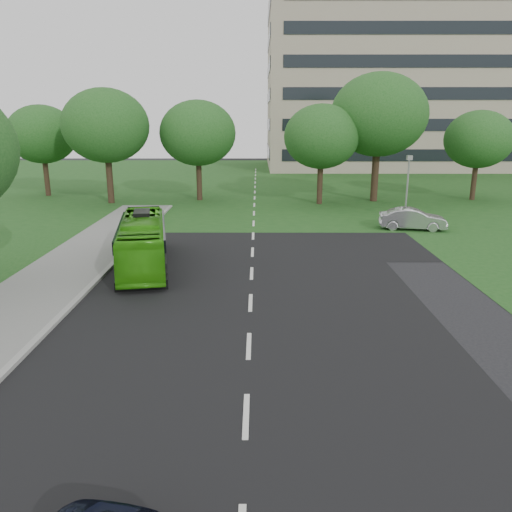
% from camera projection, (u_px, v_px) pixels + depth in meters
% --- Properties ---
extents(ground, '(160.00, 160.00, 0.00)m').
position_uv_depth(ground, '(250.00, 322.00, 18.31)').
color(ground, black).
rests_on(ground, ground).
extents(street_surfaces, '(120.00, 120.00, 0.15)m').
position_uv_depth(street_surfaces, '(249.00, 211.00, 40.25)').
color(street_surfaces, black).
rests_on(street_surfaces, ground).
extents(office_building, '(40.10, 20.10, 25.00)m').
position_uv_depth(office_building, '(402.00, 83.00, 74.69)').
color(office_building, tan).
rests_on(office_building, ground).
extents(tree_park_a, '(7.40, 7.40, 9.84)m').
position_uv_depth(tree_park_a, '(106.00, 126.00, 42.72)').
color(tree_park_a, black).
rests_on(tree_park_a, ground).
extents(tree_park_b, '(6.80, 6.80, 8.91)m').
position_uv_depth(tree_park_b, '(198.00, 133.00, 44.55)').
color(tree_park_b, black).
rests_on(tree_park_b, ground).
extents(tree_park_c, '(6.41, 6.41, 8.51)m').
position_uv_depth(tree_park_c, '(321.00, 137.00, 42.51)').
color(tree_park_c, black).
rests_on(tree_park_c, ground).
extents(tree_park_d, '(8.46, 8.46, 11.19)m').
position_uv_depth(tree_park_d, '(379.00, 115.00, 43.51)').
color(tree_park_d, black).
rests_on(tree_park_d, ground).
extents(tree_park_e, '(6.03, 6.03, 8.04)m').
position_uv_depth(tree_park_e, '(479.00, 140.00, 44.77)').
color(tree_park_e, black).
rests_on(tree_park_e, ground).
extents(tree_park_f, '(6.42, 6.42, 8.58)m').
position_uv_depth(tree_park_f, '(42.00, 134.00, 47.22)').
color(tree_park_f, black).
rests_on(tree_park_f, ground).
extents(bus, '(3.74, 9.18, 2.49)m').
position_uv_depth(bus, '(143.00, 242.00, 25.09)').
color(bus, '#36A411').
rests_on(bus, ground).
extents(sedan, '(4.58, 2.25, 1.44)m').
position_uv_depth(sedan, '(412.00, 219.00, 33.58)').
color(sedan, '#B8B7BC').
rests_on(sedan, ground).
extents(camera_pole, '(0.43, 0.39, 4.67)m').
position_uv_depth(camera_pole, '(408.00, 178.00, 36.77)').
color(camera_pole, gray).
rests_on(camera_pole, ground).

